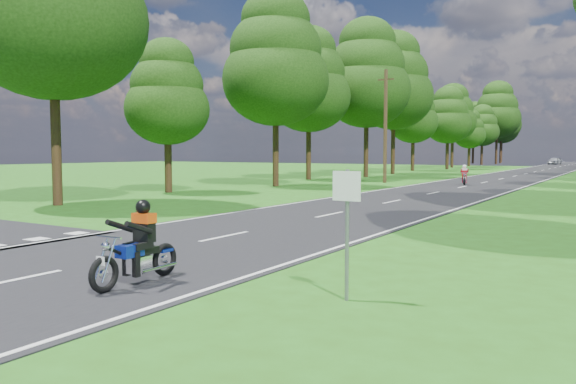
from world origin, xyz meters
The scene contains 9 objects.
ground centered at (0.00, 0.00, 0.00)m, with size 160.00×160.00×0.00m, color #265713.
main_road centered at (0.00, 50.00, 0.01)m, with size 7.00×140.00×0.02m, color black.
road_markings centered at (-0.14, 48.13, 0.02)m, with size 7.40×140.00×0.01m.
treeline centered at (1.43, 60.06, 8.25)m, with size 40.00×115.35×14.78m.
telegraph_pole centered at (-6.00, 28.00, 4.07)m, with size 1.20×0.26×8.00m.
road_sign centered at (5.50, -2.01, 1.34)m, with size 0.45×0.07×2.00m.
rider_near_blue centered at (2.01, -2.97, 0.73)m, with size 0.57×1.71×1.43m, color navy, non-canonical shape.
rider_far_red centered at (-0.41, 28.02, 0.70)m, with size 0.54×1.63×1.36m, color #B6220E, non-canonical shape.
distant_car centered at (-2.18, 92.89, 0.64)m, with size 1.46×3.63×1.24m, color #B0B3B8.
Camera 1 is at (9.16, -9.61, 2.27)m, focal length 35.00 mm.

